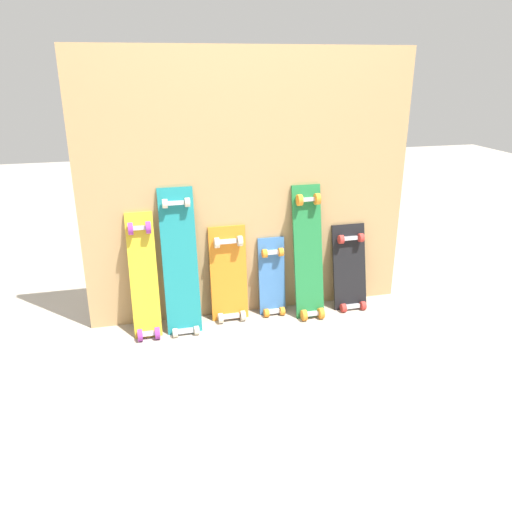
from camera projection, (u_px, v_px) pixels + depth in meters
The scene contains 8 objects.
ground_plane at pixel (253, 313), 3.31m from camera, with size 12.00×12.00×0.00m, color #A89E8E.
plywood_wall_panel at pixel (250, 189), 3.09m from camera, with size 2.03×0.04×1.62m, color tan.
skateboard_yellow at pixel (144, 281), 2.98m from camera, with size 0.16×0.26×0.78m.
skateboard_teal at pixel (181, 268), 3.01m from camera, with size 0.21×0.26×0.93m.
skateboard_orange at pixel (229, 279), 3.17m from camera, with size 0.23×0.16×0.66m.
skateboard_blue at pixel (272, 281), 3.26m from camera, with size 0.17×0.14×0.57m.
skateboard_green at pixel (309, 257), 3.20m from camera, with size 0.18×0.26×0.89m.
skateboard_black at pixel (350, 272), 3.34m from camera, with size 0.22×0.20×0.62m.
Camera 1 is at (-0.71, -2.88, 1.53)m, focal length 35.73 mm.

